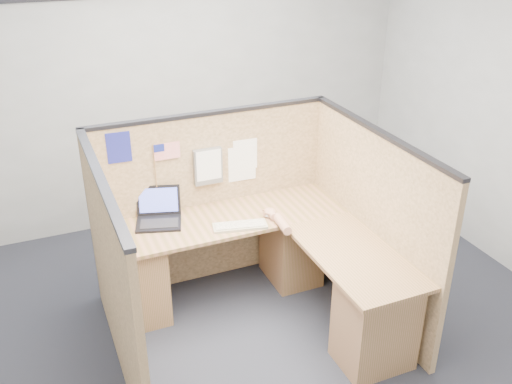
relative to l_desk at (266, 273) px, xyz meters
name	(u,v)px	position (x,y,z in m)	size (l,w,h in m)	color
floor	(259,341)	(-0.18, -0.29, -0.39)	(5.00, 5.00, 0.00)	black
wall_back	(169,87)	(-0.18, 1.96, 1.01)	(5.00, 5.00, 0.00)	#96999A
cubicle_partitions	(237,228)	(-0.18, 0.14, 0.38)	(2.06, 1.83, 1.53)	brown
l_desk	(266,273)	(0.00, 0.00, 0.00)	(1.95, 1.75, 0.73)	brown
laptop	(156,214)	(-0.71, 0.56, 0.40)	(0.41, 0.42, 0.25)	black
keyboard	(240,226)	(-0.13, 0.20, 0.35)	(0.44, 0.23, 0.03)	#9D957A
mouse	(270,214)	(0.15, 0.27, 0.36)	(0.11, 0.07, 0.04)	silver
hand_forearm	(278,220)	(0.16, 0.13, 0.37)	(0.11, 0.38, 0.08)	tan
blue_poster	(119,148)	(-0.92, 0.68, 0.95)	(0.18, 0.00, 0.24)	navy
american_flag	(164,153)	(-0.58, 0.67, 0.86)	(0.21, 0.01, 0.37)	olive
file_holder	(208,166)	(-0.23, 0.66, 0.69)	(0.24, 0.05, 0.30)	slate
paper_left	(242,164)	(0.08, 0.68, 0.65)	(0.24, 0.00, 0.31)	white
paper_right	(245,155)	(0.11, 0.68, 0.73)	(0.21, 0.00, 0.27)	white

